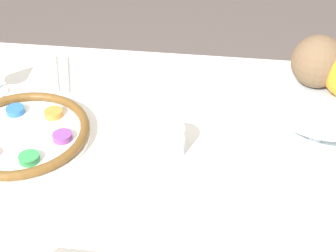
# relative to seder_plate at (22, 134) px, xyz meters

# --- Properties ---
(seder_plate) EXTENTS (0.29, 0.29, 0.03)m
(seder_plate) POSITION_rel_seder_plate_xyz_m (0.00, 0.00, 0.00)
(seder_plate) COLOR white
(seder_plate) RESTS_ON dining_table
(fruit_stand) EXTENTS (0.22, 0.22, 0.12)m
(fruit_stand) POSITION_rel_seder_plate_xyz_m (0.62, 0.07, 0.09)
(fruit_stand) COLOR silver
(fruit_stand) RESTS_ON dining_table
(coconut) EXTENTS (0.10, 0.10, 0.10)m
(coconut) POSITION_rel_seder_plate_xyz_m (0.60, 0.10, 0.16)
(coconut) COLOR brown
(coconut) RESTS_ON fruit_stand
(cup_mid) EXTENTS (0.07, 0.07, 0.06)m
(cup_mid) POSITION_rel_seder_plate_xyz_m (0.31, -0.00, 0.02)
(cup_mid) COLOR silver
(cup_mid) RESTS_ON dining_table
(fork_left) EXTENTS (0.08, 0.18, 0.01)m
(fork_left) POSITION_rel_seder_plate_xyz_m (-0.02, 0.26, -0.01)
(fork_left) COLOR silver
(fork_left) RESTS_ON dining_table
(fork_right) EXTENTS (0.07, 0.18, 0.01)m
(fork_right) POSITION_rel_seder_plate_xyz_m (0.01, 0.26, -0.01)
(fork_right) COLOR silver
(fork_right) RESTS_ON dining_table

